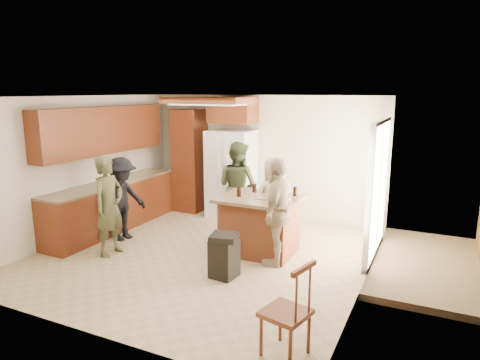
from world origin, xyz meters
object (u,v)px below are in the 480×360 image
at_px(person_front_left, 109,206).
at_px(kitchen_island, 260,224).
at_px(person_behind_right, 275,201).
at_px(refrigerator, 231,174).
at_px(spindle_chair, 287,313).
at_px(person_counter, 122,199).
at_px(trash_bin, 224,255).
at_px(person_side_right, 278,212).
at_px(person_behind_left, 238,187).

relative_size(person_front_left, kitchen_island, 1.24).
relative_size(person_front_left, person_behind_right, 1.05).
distance_m(refrigerator, spindle_chair, 4.87).
bearing_deg(person_counter, kitchen_island, -68.49).
bearing_deg(kitchen_island, person_behind_right, 79.46).
bearing_deg(person_counter, trash_bin, -94.17).
bearing_deg(spindle_chair, person_front_left, 158.51).
bearing_deg(kitchen_island, person_side_right, -37.28).
xyz_separation_m(person_counter, trash_bin, (2.33, -0.62, -0.42)).
bearing_deg(spindle_chair, person_side_right, 112.93).
height_order(person_counter, refrigerator, refrigerator).
distance_m(person_behind_left, person_behind_right, 1.00).
height_order(person_front_left, person_counter, person_front_left).
bearing_deg(person_behind_right, spindle_chair, 68.60).
bearing_deg(person_behind_left, trash_bin, 122.50).
xyz_separation_m(person_behind_left, refrigerator, (-0.50, 0.75, 0.06)).
xyz_separation_m(person_front_left, person_behind_right, (2.21, 1.54, -0.04)).
xyz_separation_m(person_counter, spindle_chair, (3.74, -1.99, -0.28)).
xyz_separation_m(person_front_left, refrigerator, (0.81, 2.72, 0.10)).
bearing_deg(trash_bin, person_behind_right, 83.60).
distance_m(person_side_right, person_counter, 2.84).
bearing_deg(kitchen_island, spindle_chair, -61.68).
bearing_deg(person_behind_right, person_behind_left, -69.73).
relative_size(person_behind_left, spindle_chair, 1.69).
relative_size(trash_bin, spindle_chair, 0.63).
relative_size(person_behind_right, spindle_chair, 1.52).
bearing_deg(person_side_right, person_front_left, -76.81).
bearing_deg(spindle_chair, refrigerator, 122.90).
height_order(person_front_left, trash_bin, person_front_left).
distance_m(person_side_right, refrigerator, 2.61).
bearing_deg(person_counter, person_behind_right, -59.23).
bearing_deg(person_behind_right, person_counter, -24.52).
distance_m(person_behind_right, person_counter, 2.66).
distance_m(person_counter, spindle_chair, 4.25).
height_order(person_behind_left, person_counter, person_behind_left).
xyz_separation_m(person_behind_right, trash_bin, (-0.17, -1.53, -0.44)).
bearing_deg(spindle_chair, person_behind_left, 122.73).
bearing_deg(person_front_left, refrigerator, -15.83).
bearing_deg(spindle_chair, person_behind_right, 113.07).
bearing_deg(person_front_left, person_counter, 25.39).
bearing_deg(person_behind_left, person_side_right, 148.00).
height_order(person_front_left, person_behind_left, person_behind_left).
xyz_separation_m(trash_bin, spindle_chair, (1.41, -1.37, 0.13)).
bearing_deg(person_front_left, spindle_chair, -110.66).
relative_size(person_counter, kitchen_island, 1.15).
xyz_separation_m(person_front_left, person_behind_left, (1.31, 1.97, 0.04)).
bearing_deg(refrigerator, person_behind_left, -56.33).
distance_m(person_counter, refrigerator, 2.36).
height_order(person_front_left, spindle_chair, person_front_left).
height_order(person_side_right, refrigerator, refrigerator).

